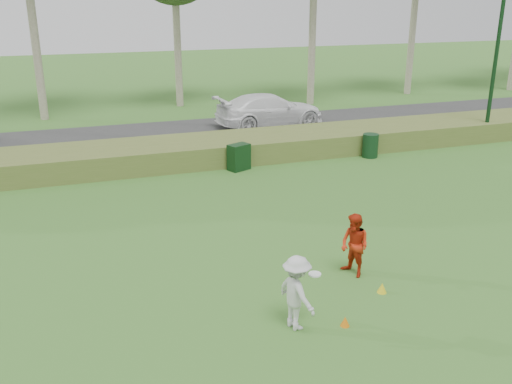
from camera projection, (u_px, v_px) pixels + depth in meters
name	position (u px, v px, depth m)	size (l,w,h in m)	color
ground	(312.00, 299.00, 13.21)	(120.00, 120.00, 0.00)	#2F6722
reed_strip	(194.00, 151.00, 23.78)	(80.00, 3.00, 0.90)	#4F6327
park_road	(172.00, 134.00, 28.38)	(80.00, 6.00, 0.06)	#2D2D2D
lamp_post	(501.00, 19.00, 25.46)	(0.70, 0.70, 8.18)	black
player_white	(297.00, 293.00, 11.83)	(0.97, 1.18, 1.64)	silver
player_red	(355.00, 245.00, 14.08)	(0.78, 0.61, 1.61)	#B8280F
cone_orange	(345.00, 321.00, 12.10)	(0.20, 0.20, 0.22)	orange
cone_yellow	(382.00, 288.00, 13.45)	(0.23, 0.23, 0.25)	yellow
utility_cabinet	(239.00, 157.00, 22.66)	(0.84, 0.52, 1.05)	black
trash_bin	(370.00, 146.00, 24.43)	(0.67, 0.67, 1.01)	black
car_right	(270.00, 110.00, 29.85)	(2.34, 5.74, 1.67)	white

